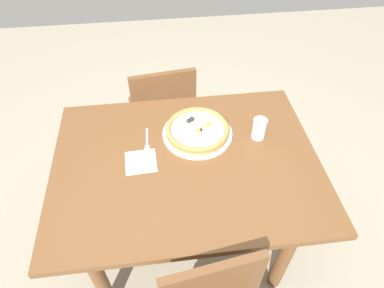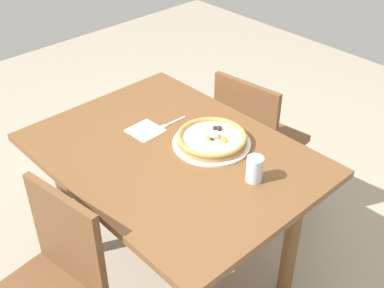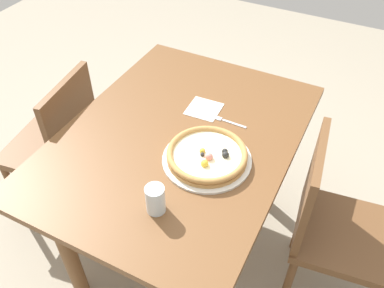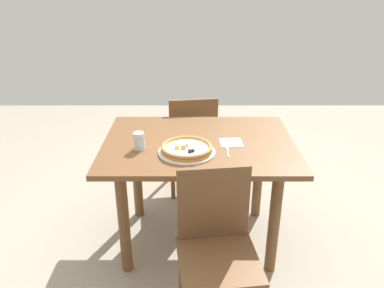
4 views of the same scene
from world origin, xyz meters
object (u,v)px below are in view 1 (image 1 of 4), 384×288
Objects in this scene: chair_near at (163,114)px; drinking_glass at (259,129)px; plate at (197,133)px; pizza at (198,130)px; fork at (147,143)px; napkin at (141,162)px; dining_table at (187,178)px.

drinking_glass reaches higher than chair_near.
pizza is at bearing -113.41° from plate.
pizza is 1.87× the size of fork.
drinking_glass is (-0.29, 0.05, 0.05)m from plate.
fork is 1.54× the size of drinking_glass.
fork is at bearing 7.34° from pizza.
napkin is at bearing 9.32° from drinking_glass.
chair_near is 0.79m from drinking_glass.
chair_near is at bearing -100.70° from napkin.
pizza reaches higher than fork.
chair_near is 2.83× the size of pizza.
plate is 2.08× the size of fork.
plate is 0.03m from pizza.
drinking_glass is (-0.29, 0.05, 0.02)m from pizza.
chair_near is 6.24× the size of napkin.
plate is at bearing -114.19° from dining_table.
drinking_glass is 0.77× the size of napkin.
dining_table is at bearing 17.10° from drinking_glass.
fork is (0.25, 0.03, -0.00)m from plate.
napkin is at bearing 27.76° from pizza.
chair_near is at bearing 171.79° from fork.
dining_table is 7.36× the size of fork.
dining_table is 0.24m from napkin.
chair_near is 2.54× the size of plate.
plate reaches higher than napkin.
fork is 1.18× the size of napkin.
napkin is at bearing -5.16° from dining_table.
chair_near reaches higher than napkin.
chair_near is 8.11× the size of drinking_glass.
pizza reaches higher than plate.
fork is (0.25, 0.03, -0.03)m from pizza.
pizza is 0.30m from drinking_glass.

